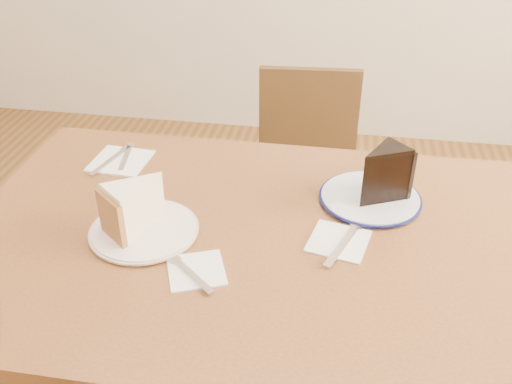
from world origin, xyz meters
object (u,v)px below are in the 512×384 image
object	(u,v)px
chair_far	(305,182)
table	(251,272)
plate_navy	(370,198)
chocolate_cake	(380,178)
plate_cream	(144,230)
carrot_cake	(139,207)

from	to	relation	value
chair_far	table	bearing A→B (deg)	81.22
plate_navy	chocolate_cake	size ratio (longest dim) A/B	1.96
chair_far	plate_navy	bearing A→B (deg)	103.90
plate_cream	plate_navy	distance (m)	0.50
plate_cream	plate_navy	size ratio (longest dim) A/B	0.99
plate_navy	carrot_cake	distance (m)	0.50
chair_far	plate_navy	world-z (taller)	chair_far
chair_far	carrot_cake	world-z (taller)	carrot_cake
table	plate_cream	size ratio (longest dim) A/B	5.65
plate_cream	plate_navy	xyz separation A→B (m)	(0.45, 0.20, 0.00)
chair_far	chocolate_cake	size ratio (longest dim) A/B	7.23
table	plate_navy	distance (m)	0.31
plate_navy	plate_cream	bearing A→B (deg)	-156.59
table	carrot_cake	distance (m)	0.27
chocolate_cake	plate_navy	bearing A→B (deg)	9.00
table	plate_cream	distance (m)	0.24
plate_navy	carrot_cake	size ratio (longest dim) A/B	1.84
chair_far	chocolate_cake	bearing A→B (deg)	104.92
chair_far	carrot_cake	distance (m)	0.88
plate_navy	carrot_cake	world-z (taller)	carrot_cake
table	chair_far	xyz separation A→B (m)	(0.06, 0.72, -0.21)
carrot_cake	chocolate_cake	size ratio (longest dim) A/B	1.06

